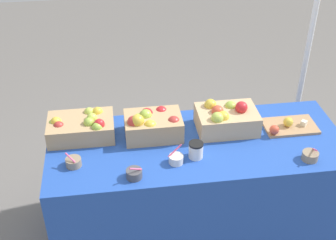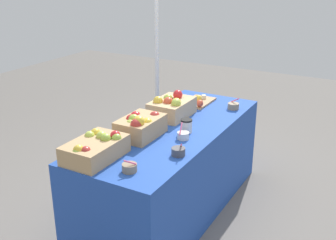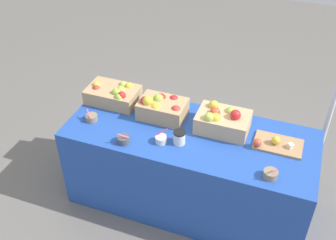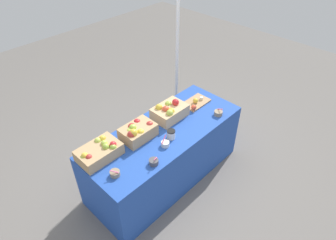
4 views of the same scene
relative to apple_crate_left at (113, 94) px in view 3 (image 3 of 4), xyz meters
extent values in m
plane|color=slate|center=(0.73, -0.17, -0.81)|extent=(10.00, 10.00, 0.00)
cube|color=#234CAD|center=(0.73, -0.17, -0.44)|extent=(1.90, 0.76, 0.74)
cube|color=tan|center=(0.00, 0.00, -0.01)|extent=(0.42, 0.27, 0.12)
sphere|color=#B2C64C|center=(0.07, 0.01, 0.06)|extent=(0.07, 0.07, 0.07)
sphere|color=#99B742|center=(-0.17, 0.01, 0.03)|extent=(0.07, 0.07, 0.07)
sphere|color=#B2332D|center=(-0.13, -0.03, 0.04)|extent=(0.07, 0.07, 0.07)
sphere|color=gold|center=(0.11, 0.08, 0.05)|extent=(0.07, 0.07, 0.07)
sphere|color=gold|center=(-0.15, 0.01, 0.05)|extent=(0.07, 0.07, 0.07)
sphere|color=#99B742|center=(0.05, -0.05, 0.06)|extent=(0.07, 0.07, 0.07)
sphere|color=red|center=(0.12, -0.08, 0.06)|extent=(0.07, 0.07, 0.07)
sphere|color=#99B742|center=(0.10, -0.10, 0.05)|extent=(0.07, 0.07, 0.07)
sphere|color=#B2C64C|center=(0.06, 0.09, 0.05)|extent=(0.07, 0.07, 0.07)
cube|color=tan|center=(0.46, -0.05, 0.00)|extent=(0.36, 0.25, 0.14)
sphere|color=gold|center=(0.43, -0.13, 0.05)|extent=(0.08, 0.08, 0.08)
sphere|color=#99B742|center=(0.41, -0.03, 0.07)|extent=(0.08, 0.08, 0.08)
sphere|color=#B2332D|center=(0.58, -0.10, 0.05)|extent=(0.08, 0.08, 0.08)
sphere|color=gold|center=(0.36, -0.11, 0.09)|extent=(0.08, 0.08, 0.08)
sphere|color=red|center=(0.52, 0.03, 0.05)|extent=(0.08, 0.08, 0.08)
sphere|color=#B2C64C|center=(0.37, -0.03, 0.04)|extent=(0.08, 0.08, 0.08)
sphere|color=#B2332D|center=(0.33, -0.10, 0.07)|extent=(0.08, 0.08, 0.08)
sphere|color=red|center=(0.42, 0.00, 0.06)|extent=(0.08, 0.08, 0.08)
cube|color=tan|center=(0.94, -0.05, 0.00)|extent=(0.39, 0.27, 0.14)
sphere|color=#99B742|center=(0.98, 0.01, 0.06)|extent=(0.08, 0.08, 0.08)
sphere|color=#B2C64C|center=(0.86, -0.14, 0.08)|extent=(0.08, 0.08, 0.08)
sphere|color=red|center=(1.03, -0.06, 0.09)|extent=(0.08, 0.08, 0.08)
sphere|color=gold|center=(0.90, -0.12, 0.07)|extent=(0.08, 0.08, 0.08)
sphere|color=#D14C33|center=(0.88, -0.05, 0.07)|extent=(0.08, 0.08, 0.08)
sphere|color=gold|center=(0.85, 0.03, 0.08)|extent=(0.08, 0.08, 0.08)
cube|color=tan|center=(1.37, -0.09, -0.06)|extent=(0.35, 0.22, 0.02)
sphere|color=gold|center=(1.35, -0.10, -0.02)|extent=(0.06, 0.06, 0.06)
cube|color=beige|center=(1.46, -0.11, -0.04)|extent=(0.05, 0.05, 0.03)
sphere|color=#D14C33|center=(1.23, -0.17, -0.02)|extent=(0.06, 0.06, 0.06)
cylinder|color=gray|center=(1.37, -0.43, -0.05)|extent=(0.10, 0.10, 0.05)
cylinder|color=#EA598C|center=(1.38, -0.44, 0.00)|extent=(0.03, 0.08, 0.06)
cylinder|color=gray|center=(-0.04, -0.30, -0.05)|extent=(0.09, 0.09, 0.05)
cylinder|color=#EA598C|center=(-0.06, -0.31, 0.00)|extent=(0.06, 0.06, 0.04)
cylinder|color=#4C4C51|center=(0.30, -0.45, -0.05)|extent=(0.09, 0.09, 0.05)
cylinder|color=#EA598C|center=(0.31, -0.47, 0.00)|extent=(0.08, 0.05, 0.05)
cylinder|color=silver|center=(0.56, -0.35, -0.05)|extent=(0.09, 0.09, 0.05)
cylinder|color=#EA598C|center=(0.56, -0.34, 0.01)|extent=(0.09, 0.04, 0.07)
cylinder|color=silver|center=(0.69, -0.31, -0.03)|extent=(0.09, 0.09, 0.09)
cylinder|color=black|center=(0.69, -0.31, 0.03)|extent=(0.09, 0.09, 0.01)
camera|label=1|loc=(0.23, -2.42, 1.66)|focal=48.25mm
camera|label=2|loc=(-1.91, -1.61, 1.13)|focal=44.25mm
camera|label=3|loc=(1.39, -2.46, 1.87)|focal=43.48mm
camera|label=4|loc=(-1.01, -1.91, 2.03)|focal=31.44mm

